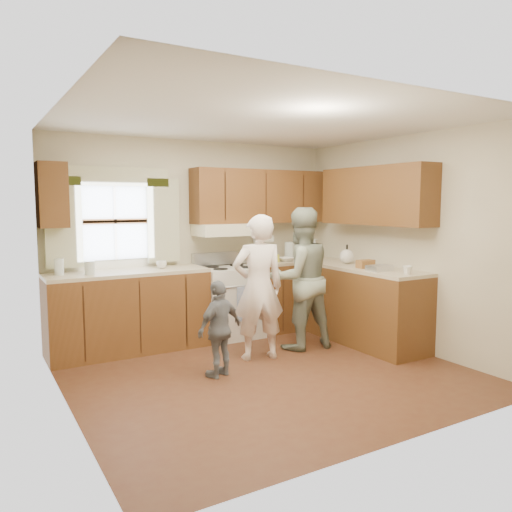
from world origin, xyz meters
TOP-DOWN VIEW (x-y plane):
  - room at (0.00, 0.00)m, footprint 3.80×3.80m
  - kitchen_fixtures at (0.61, 1.08)m, footprint 3.80×2.25m
  - stove at (0.30, 1.44)m, footprint 0.76×0.67m
  - woman_left at (0.16, 0.45)m, footprint 0.65×0.49m
  - woman_right at (0.79, 0.56)m, footprint 0.86×0.70m
  - child at (-0.46, 0.16)m, footprint 0.61×0.42m

SIDE VIEW (x-z plane):
  - stove at x=0.30m, z-range -0.07..1.00m
  - child at x=-0.46m, z-range 0.00..0.96m
  - woman_left at x=0.16m, z-range 0.00..1.59m
  - woman_right at x=0.79m, z-range 0.00..1.66m
  - kitchen_fixtures at x=0.61m, z-range -0.24..1.91m
  - room at x=0.00m, z-range -0.65..3.15m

